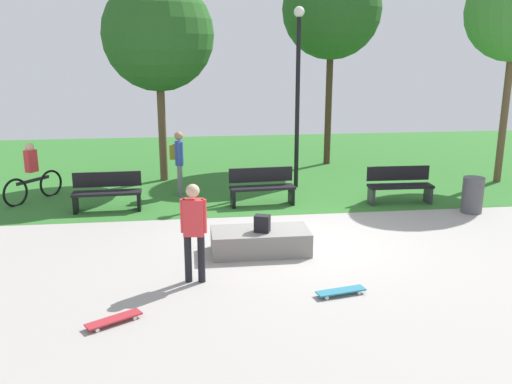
% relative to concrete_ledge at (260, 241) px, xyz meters
% --- Properties ---
extents(ground_plane, '(28.00, 28.00, 0.00)m').
position_rel_concrete_ledge_xyz_m(ground_plane, '(0.94, 0.50, -0.22)').
color(ground_plane, '#9E9993').
extents(grass_lawn, '(26.60, 12.20, 0.01)m').
position_rel_concrete_ledge_xyz_m(grass_lawn, '(0.94, 8.40, -0.22)').
color(grass_lawn, '#2D6B28').
rests_on(grass_lawn, ground_plane).
extents(concrete_ledge, '(1.84, 0.88, 0.44)m').
position_rel_concrete_ledge_xyz_m(concrete_ledge, '(0.00, 0.00, 0.00)').
color(concrete_ledge, gray).
rests_on(concrete_ledge, ground_plane).
extents(backpack_on_ledge, '(0.33, 0.29, 0.32)m').
position_rel_concrete_ledge_xyz_m(backpack_on_ledge, '(0.02, -0.10, 0.38)').
color(backpack_on_ledge, black).
rests_on(backpack_on_ledge, concrete_ledge).
extents(skater_performing_trick, '(0.43, 0.25, 1.67)m').
position_rel_concrete_ledge_xyz_m(skater_performing_trick, '(-1.26, -1.20, 0.75)').
color(skater_performing_trick, black).
rests_on(skater_performing_trick, ground_plane).
extents(skateboard_by_ledge, '(0.82, 0.36, 0.08)m').
position_rel_concrete_ledge_xyz_m(skateboard_by_ledge, '(1.00, -2.01, -0.16)').
color(skateboard_by_ledge, teal).
rests_on(skateboard_by_ledge, ground_plane).
extents(skateboard_spare, '(0.79, 0.59, 0.08)m').
position_rel_concrete_ledge_xyz_m(skateboard_spare, '(-2.42, -2.51, -0.16)').
color(skateboard_spare, '#A5262D').
rests_on(skateboard_spare, ground_plane).
extents(park_bench_by_oak, '(1.61, 0.51, 0.91)m').
position_rel_concrete_ledge_xyz_m(park_bench_by_oak, '(3.92, 2.99, 0.26)').
color(park_bench_by_oak, black).
rests_on(park_bench_by_oak, ground_plane).
extents(park_bench_far_left, '(1.61, 0.52, 0.91)m').
position_rel_concrete_ledge_xyz_m(park_bench_far_left, '(-3.24, 3.24, 0.26)').
color(park_bench_far_left, black).
rests_on(park_bench_far_left, ground_plane).
extents(park_bench_far_right, '(1.62, 0.56, 0.91)m').
position_rel_concrete_ledge_xyz_m(park_bench_far_right, '(0.49, 3.27, 0.26)').
color(park_bench_far_right, black).
rests_on(park_bench_far_right, ground_plane).
extents(tree_slender_maple, '(3.15, 3.15, 6.57)m').
position_rel_concrete_ledge_xyz_m(tree_slender_maple, '(3.36, 7.99, 4.75)').
color(tree_slender_maple, '#42301E').
rests_on(tree_slender_maple, grass_lawn).
extents(tree_tall_oak, '(3.11, 3.11, 5.70)m').
position_rel_concrete_ledge_xyz_m(tree_tall_oak, '(-2.01, 6.26, 3.91)').
color(tree_tall_oak, brown).
rests_on(tree_tall_oak, grass_lawn).
extents(lamp_post, '(0.28, 0.28, 4.83)m').
position_rel_concrete_ledge_xyz_m(lamp_post, '(1.68, 4.92, 2.67)').
color(lamp_post, black).
rests_on(lamp_post, ground_plane).
extents(trash_bin, '(0.49, 0.49, 0.85)m').
position_rel_concrete_ledge_xyz_m(trash_bin, '(5.32, 1.97, 0.20)').
color(trash_bin, '#4C4C51').
rests_on(trash_bin, ground_plane).
extents(pedestrian_with_backpack, '(0.36, 0.43, 1.69)m').
position_rel_concrete_ledge_xyz_m(pedestrian_with_backpack, '(-1.55, 4.45, 0.80)').
color(pedestrian_with_backpack, slate).
rests_on(pedestrian_with_backpack, ground_plane).
extents(cyclist_on_bicycle, '(1.11, 1.51, 1.52)m').
position_rel_concrete_ledge_xyz_m(cyclist_on_bicycle, '(-5.22, 4.39, 0.41)').
color(cyclist_on_bicycle, black).
rests_on(cyclist_on_bicycle, ground_plane).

